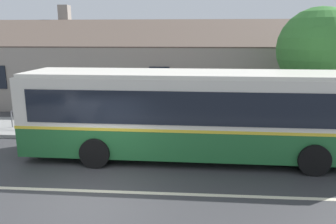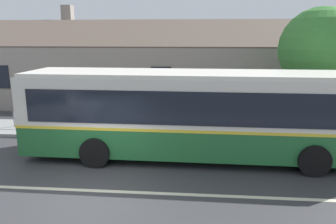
{
  "view_description": "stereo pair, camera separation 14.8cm",
  "coord_description": "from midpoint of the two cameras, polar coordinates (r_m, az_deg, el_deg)",
  "views": [
    {
      "loc": [
        2.82,
        -8.25,
        4.25
      ],
      "look_at": [
        2.02,
        2.45,
        1.75
      ],
      "focal_mm": 35.0,
      "sensor_mm": 36.0,
      "label": 1
    },
    {
      "loc": [
        2.96,
        -8.24,
        4.25
      ],
      "look_at": [
        2.02,
        2.45,
        1.75
      ],
      "focal_mm": 35.0,
      "sensor_mm": 36.0,
      "label": 2
    }
  ],
  "objects": [
    {
      "name": "ground_plane",
      "position": [
        9.72,
        -13.88,
        -13.22
      ],
      "size": [
        300.0,
        300.0,
        0.0
      ],
      "primitive_type": "plane",
      "color": "#38383A"
    },
    {
      "name": "transit_bus",
      "position": [
        11.45,
        4.56,
        -0.05
      ],
      "size": [
        12.01,
        2.9,
        3.06
      ],
      "color": "#236633",
      "rests_on": "ground"
    },
    {
      "name": "bench_by_building",
      "position": [
        15.0,
        -15.29,
        -1.54
      ],
      "size": [
        1.74,
        0.51,
        0.94
      ],
      "color": "brown",
      "rests_on": "sidewalk_far"
    },
    {
      "name": "lane_divider_stripe",
      "position": [
        9.71,
        -13.89,
        -13.2
      ],
      "size": [
        60.0,
        0.16,
        0.01
      ],
      "primitive_type": "cube",
      "color": "beige",
      "rests_on": "ground"
    },
    {
      "name": "sidewalk_far",
      "position": [
        15.12,
        -6.93,
        -2.99
      ],
      "size": [
        60.0,
        3.0,
        0.15
      ],
      "primitive_type": "cube",
      "color": "gray",
      "rests_on": "ground"
    },
    {
      "name": "community_building",
      "position": [
        22.48,
        -0.51,
        7.2
      ],
      "size": [
        26.83,
        9.51,
        6.34
      ],
      "color": "gray",
      "rests_on": "ground"
    },
    {
      "name": "bike_rack",
      "position": [
        16.33,
        -24.16,
        -0.65
      ],
      "size": [
        1.16,
        0.06,
        0.78
      ],
      "color": "slate",
      "rests_on": "sidewalk_far"
    },
    {
      "name": "street_tree_primary",
      "position": [
        16.01,
        24.49,
        9.97
      ],
      "size": [
        3.59,
        3.59,
        5.5
      ],
      "color": "#4C3828",
      "rests_on": "ground"
    },
    {
      "name": "bench_down_street",
      "position": [
        14.36,
        1.68,
        -1.77
      ],
      "size": [
        1.51,
        0.51,
        0.94
      ],
      "color": "brown",
      "rests_on": "sidewalk_far"
    }
  ]
}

